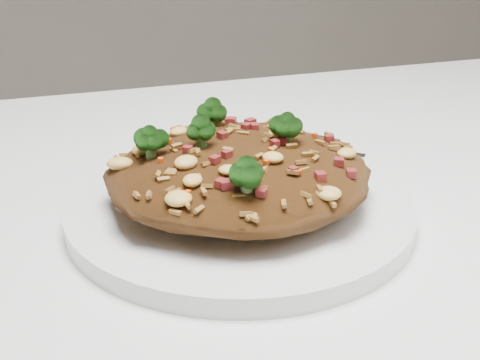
{
  "coord_description": "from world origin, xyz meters",
  "views": [
    {
      "loc": [
        -0.02,
        -0.33,
        0.97
      ],
      "look_at": [
        0.1,
        0.06,
        0.78
      ],
      "focal_mm": 50.0,
      "sensor_mm": 36.0,
      "label": 1
    }
  ],
  "objects": [
    {
      "name": "fork",
      "position": [
        0.16,
        0.15,
        0.77
      ],
      "size": [
        0.14,
        0.11,
        0.0
      ],
      "rotation": [
        0.0,
        0.0,
        -0.67
      ],
      "color": "silver",
      "rests_on": "plate"
    },
    {
      "name": "plate",
      "position": [
        0.1,
        0.06,
        0.76
      ],
      "size": [
        0.24,
        0.24,
        0.01
      ],
      "primitive_type": "cylinder",
      "color": "white",
      "rests_on": "dining_table"
    },
    {
      "name": "fried_rice",
      "position": [
        0.1,
        0.06,
        0.79
      ],
      "size": [
        0.18,
        0.17,
        0.06
      ],
      "color": "brown",
      "rests_on": "plate"
    }
  ]
}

